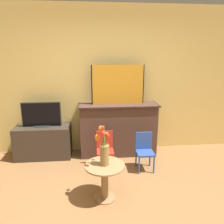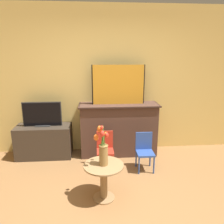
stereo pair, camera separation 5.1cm
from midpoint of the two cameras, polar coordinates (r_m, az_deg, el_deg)
wall_back at (r=4.12m, az=-2.93°, el=8.03°), size 8.00×0.06×2.70m
fireplace_mantel at (r=4.09m, az=1.25°, el=-4.30°), size 1.45×0.48×0.96m
painting at (r=3.91m, az=1.17°, el=7.14°), size 0.94×0.03×0.70m
tv_stand at (r=4.22m, az=-17.75°, el=-7.38°), size 0.98×0.44×0.59m
tv_monitor at (r=4.07m, az=-18.29°, el=-0.72°), size 0.68×0.12×0.44m
chair_red at (r=3.65m, az=-2.25°, el=-9.32°), size 0.27×0.27×0.61m
chair_blue at (r=3.64m, az=8.07°, el=-9.56°), size 0.27×0.27×0.61m
side_table at (r=2.92m, az=-2.44°, el=-16.51°), size 0.51×0.51×0.49m
vase_tulips at (r=2.73m, az=-2.70°, el=-9.65°), size 0.18×0.21×0.54m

